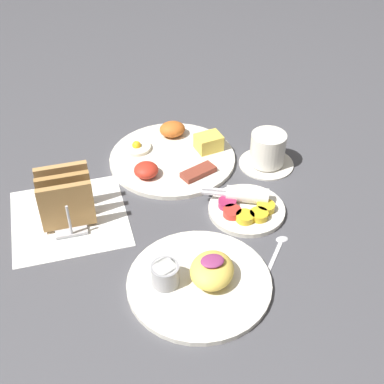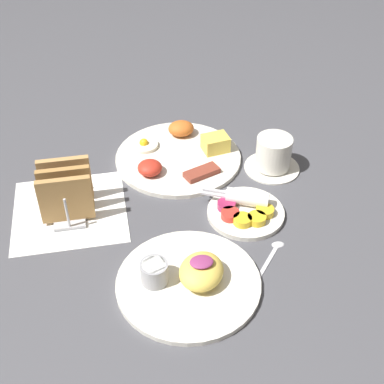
{
  "view_description": "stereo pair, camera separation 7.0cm",
  "coord_description": "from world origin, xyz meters",
  "px_view_note": "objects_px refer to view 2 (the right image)",
  "views": [
    {
      "loc": [
        -0.16,
        -0.73,
        0.7
      ],
      "look_at": [
        0.06,
        0.05,
        0.03
      ],
      "focal_mm": 50.0,
      "sensor_mm": 36.0,
      "label": 1
    },
    {
      "loc": [
        -0.1,
        -0.75,
        0.7
      ],
      "look_at": [
        0.06,
        0.05,
        0.03
      ],
      "focal_mm": 50.0,
      "sensor_mm": 36.0,
      "label": 2
    }
  ],
  "objects_px": {
    "plate_foreground": "(188,279)",
    "toast_rack": "(66,191)",
    "plate_breakfast": "(179,154)",
    "plate_condiments": "(245,209)",
    "coffee_cup": "(273,155)"
  },
  "relations": [
    {
      "from": "plate_foreground",
      "to": "toast_rack",
      "type": "bearing_deg",
      "value": 130.55
    },
    {
      "from": "plate_condiments",
      "to": "toast_rack",
      "type": "height_order",
      "value": "toast_rack"
    },
    {
      "from": "plate_breakfast",
      "to": "plate_foreground",
      "type": "distance_m",
      "value": 0.37
    },
    {
      "from": "toast_rack",
      "to": "plate_foreground",
      "type": "bearing_deg",
      "value": -49.45
    },
    {
      "from": "plate_breakfast",
      "to": "plate_foreground",
      "type": "height_order",
      "value": "plate_foreground"
    },
    {
      "from": "plate_breakfast",
      "to": "plate_foreground",
      "type": "relative_size",
      "value": 1.13
    },
    {
      "from": "plate_breakfast",
      "to": "plate_condiments",
      "type": "distance_m",
      "value": 0.23
    },
    {
      "from": "plate_foreground",
      "to": "coffee_cup",
      "type": "bearing_deg",
      "value": 50.5
    },
    {
      "from": "coffee_cup",
      "to": "plate_foreground",
      "type": "bearing_deg",
      "value": -129.5
    },
    {
      "from": "plate_condiments",
      "to": "coffee_cup",
      "type": "xyz_separation_m",
      "value": [
        0.1,
        0.13,
        0.02
      ]
    },
    {
      "from": "plate_condiments",
      "to": "coffee_cup",
      "type": "bearing_deg",
      "value": 54.03
    },
    {
      "from": "plate_foreground",
      "to": "toast_rack",
      "type": "distance_m",
      "value": 0.3
    },
    {
      "from": "plate_foreground",
      "to": "plate_breakfast",
      "type": "bearing_deg",
      "value": 82.79
    },
    {
      "from": "plate_foreground",
      "to": "coffee_cup",
      "type": "xyz_separation_m",
      "value": [
        0.24,
        0.29,
        0.02
      ]
    },
    {
      "from": "plate_condiments",
      "to": "toast_rack",
      "type": "relative_size",
      "value": 1.34
    }
  ]
}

